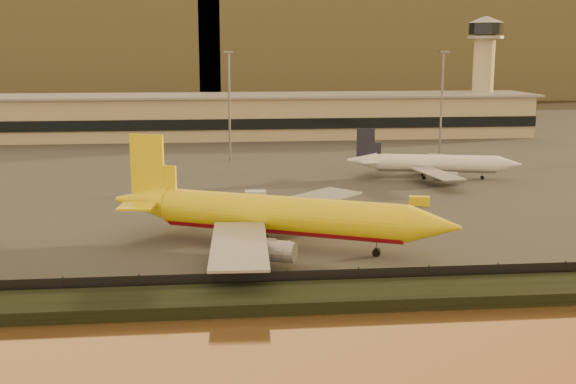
# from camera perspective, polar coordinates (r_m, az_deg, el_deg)

# --- Properties ---
(ground) EXTENTS (900.00, 900.00, 0.00)m
(ground) POSITION_cam_1_polar(r_m,az_deg,el_deg) (93.32, 2.79, -5.13)
(ground) COLOR black
(ground) RESTS_ON ground
(embankment) EXTENTS (320.00, 7.00, 1.40)m
(embankment) POSITION_cam_1_polar(r_m,az_deg,el_deg) (77.17, 4.70, -8.20)
(embankment) COLOR black
(embankment) RESTS_ON ground
(tarmac) EXTENTS (320.00, 220.00, 0.20)m
(tarmac) POSITION_cam_1_polar(r_m,az_deg,el_deg) (185.82, -1.61, 3.22)
(tarmac) COLOR #2D2D2D
(tarmac) RESTS_ON ground
(perimeter_fence) EXTENTS (300.00, 0.05, 2.20)m
(perimeter_fence) POSITION_cam_1_polar(r_m,az_deg,el_deg) (80.69, 4.19, -6.86)
(perimeter_fence) COLOR black
(perimeter_fence) RESTS_ON tarmac
(terminal_building) EXTENTS (202.00, 25.00, 12.60)m
(terminal_building) POSITION_cam_1_polar(r_m,az_deg,el_deg) (214.93, -6.12, 5.92)
(terminal_building) COLOR tan
(terminal_building) RESTS_ON tarmac
(control_tower) EXTENTS (11.20, 11.20, 35.50)m
(control_tower) POSITION_cam_1_polar(r_m,az_deg,el_deg) (234.87, 15.21, 9.82)
(control_tower) COLOR tan
(control_tower) RESTS_ON tarmac
(apron_light_masts) EXTENTS (152.20, 12.20, 25.40)m
(apron_light_masts) POSITION_cam_1_polar(r_m,az_deg,el_deg) (166.26, 4.09, 7.64)
(apron_light_masts) COLOR slate
(apron_light_masts) RESTS_ON tarmac
(distant_hills) EXTENTS (470.00, 160.00, 70.00)m
(distant_hills) POSITION_cam_1_polar(r_m,az_deg,el_deg) (428.50, -6.98, 11.97)
(distant_hills) COLOR brown
(distant_hills) RESTS_ON ground
(dhl_cargo_jet) EXTENTS (45.97, 43.56, 14.48)m
(dhl_cargo_jet) POSITION_cam_1_polar(r_m,az_deg,el_deg) (95.86, -0.94, -1.88)
(dhl_cargo_jet) COLOR yellow
(dhl_cargo_jet) RESTS_ON tarmac
(white_narrowbody_jet) EXTENTS (34.75, 33.36, 10.06)m
(white_narrowbody_jet) POSITION_cam_1_polar(r_m,az_deg,el_deg) (149.61, 11.41, 2.20)
(white_narrowbody_jet) COLOR white
(white_narrowbody_jet) RESTS_ON tarmac
(gse_vehicle_yellow) EXTENTS (3.72, 2.39, 1.54)m
(gse_vehicle_yellow) POSITION_cam_1_polar(r_m,az_deg,el_deg) (123.93, 10.34, -0.69)
(gse_vehicle_yellow) COLOR yellow
(gse_vehicle_yellow) RESTS_ON tarmac
(gse_vehicle_white) EXTENTS (3.74, 1.78, 1.66)m
(gse_vehicle_white) POSITION_cam_1_polar(r_m,az_deg,el_deg) (126.22, -2.58, -0.27)
(gse_vehicle_white) COLOR white
(gse_vehicle_white) RESTS_ON tarmac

